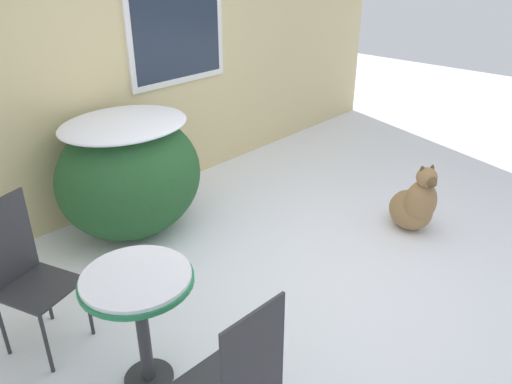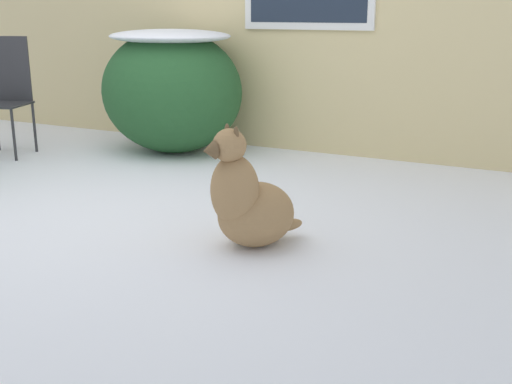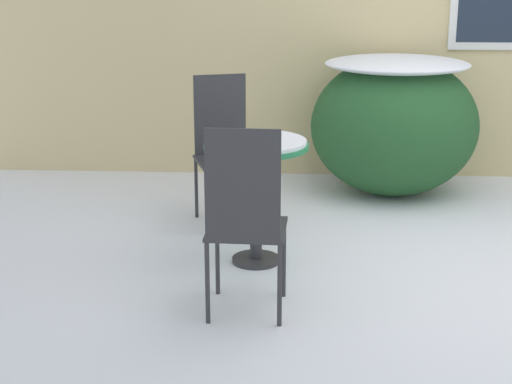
# 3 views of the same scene
# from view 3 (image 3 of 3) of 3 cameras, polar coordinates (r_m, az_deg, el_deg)

# --- Properties ---
(ground_plane) EXTENTS (16.00, 16.00, 0.00)m
(ground_plane) POSITION_cam_3_polar(r_m,az_deg,el_deg) (4.87, 17.73, -5.68)
(ground_plane) COLOR white
(shrub_left) EXTENTS (1.28, 1.10, 1.08)m
(shrub_left) POSITION_cam_3_polar(r_m,az_deg,el_deg) (6.14, 10.03, 5.04)
(shrub_left) COLOR #235128
(shrub_left) RESTS_ON ground_plane
(patio_table) EXTENTS (0.62, 0.62, 0.77)m
(patio_table) POSITION_cam_3_polar(r_m,az_deg,el_deg) (4.63, 0.00, 2.11)
(patio_table) COLOR #2D2D30
(patio_table) RESTS_ON ground_plane
(patio_chair_near_table) EXTENTS (0.50, 0.50, 1.02)m
(patio_chair_near_table) POSITION_cam_3_polar(r_m,az_deg,el_deg) (5.44, -2.37, 3.44)
(patio_chair_near_table) COLOR #2D2D30
(patio_chair_near_table) RESTS_ON ground_plane
(patio_chair_far_side) EXTENTS (0.42, 0.42, 1.02)m
(patio_chair_far_side) POSITION_cam_3_polar(r_m,az_deg,el_deg) (3.92, -0.80, -1.82)
(patio_chair_far_side) COLOR #2D2D30
(patio_chair_far_side) RESTS_ON ground_plane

